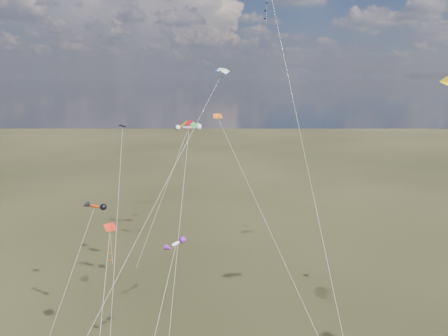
{
  "coord_description": "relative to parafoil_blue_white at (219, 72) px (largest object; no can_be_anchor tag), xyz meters",
  "views": [
    {
      "loc": [
        0.08,
        -25.84,
        29.11
      ],
      "look_at": [
        0.0,
        18.0,
        19.0
      ],
      "focal_mm": 32.0,
      "sensor_mm": 36.0,
      "label": 1
    }
  ],
  "objects": [
    {
      "name": "diamond_navy_tall",
      "position": [
        5.72,
        -5.0,
        4.37
      ],
      "size": [
        6.63,
        25.61,
        39.53
      ],
      "color": "#0C1A52",
      "rests_on": "ground"
    },
    {
      "name": "diamond_black_mid",
      "position": [
        -10.03,
        -10.65,
        -13.8
      ],
      "size": [
        2.28,
        19.42,
        23.86
      ],
      "color": "black",
      "rests_on": "ground"
    },
    {
      "name": "diamond_red_low",
      "position": [
        -10.83,
        -11.16,
        -17.63
      ],
      "size": [
        1.45,
        12.11,
        14.58
      ],
      "color": "red",
      "rests_on": "ground"
    },
    {
      "name": "diamond_orange_center",
      "position": [
        3.2,
        -7.7,
        -11.5
      ],
      "size": [
        12.88,
        16.41,
        24.99
      ],
      "color": "#D25A11",
      "rests_on": "ground"
    },
    {
      "name": "parafoil_blue_white",
      "position": [
        0.0,
        0.0,
        0.0
      ],
      "size": [
        16.31,
        21.86,
        30.36
      ],
      "color": "blue",
      "rests_on": "ground"
    },
    {
      "name": "parafoil_tricolor",
      "position": [
        -3.54,
        -2.12,
        -5.89
      ],
      "size": [
        2.58,
        18.47,
        24.35
      ],
      "color": "yellow",
      "rests_on": "ground"
    },
    {
      "name": "novelty_orange_black",
      "position": [
        -13.95,
        -5.88,
        -14.67
      ],
      "size": [
        6.19,
        7.8,
        15.37
      ],
      "color": "red",
      "rests_on": "ground"
    },
    {
      "name": "novelty_white_purple",
      "position": [
        -4.09,
        -12.43,
        -16.32
      ],
      "size": [
        3.93,
        12.72,
        13.71
      ],
      "color": "white",
      "rests_on": "ground"
    },
    {
      "name": "novelty_redwhite_stripe",
      "position": [
        -5.63,
        19.29,
        -9.0
      ],
      "size": [
        9.54,
        11.5,
        21.22
      ],
      "color": "red",
      "rests_on": "ground"
    }
  ]
}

